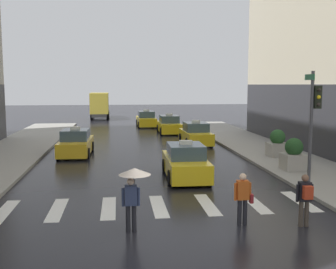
# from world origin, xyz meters

# --- Properties ---
(ground_plane) EXTENTS (160.00, 160.00, 0.00)m
(ground_plane) POSITION_xyz_m (0.00, 0.00, 0.00)
(ground_plane) COLOR black
(crosswalk_markings) EXTENTS (11.30, 2.80, 0.01)m
(crosswalk_markings) POSITION_xyz_m (-0.00, 3.00, 0.00)
(crosswalk_markings) COLOR silver
(crosswalk_markings) RESTS_ON ground
(traffic_light_pole) EXTENTS (0.44, 0.84, 4.80)m
(traffic_light_pole) POSITION_xyz_m (6.69, 4.82, 3.26)
(traffic_light_pole) COLOR #47474C
(traffic_light_pole) RESTS_ON curb_right
(taxi_lead) EXTENTS (1.99, 4.57, 1.80)m
(taxi_lead) POSITION_xyz_m (1.71, 7.45, 0.72)
(taxi_lead) COLOR yellow
(taxi_lead) RESTS_ON ground
(taxi_second) EXTENTS (2.04, 4.59, 1.80)m
(taxi_second) POSITION_xyz_m (-4.06, 14.54, 0.72)
(taxi_second) COLOR gold
(taxi_second) RESTS_ON ground
(taxi_third) EXTENTS (2.00, 4.57, 1.80)m
(taxi_third) POSITION_xyz_m (4.25, 18.33, 0.72)
(taxi_third) COLOR yellow
(taxi_third) RESTS_ON ground
(taxi_fourth) EXTENTS (1.95, 4.55, 1.80)m
(taxi_fourth) POSITION_xyz_m (3.17, 25.52, 0.72)
(taxi_fourth) COLOR yellow
(taxi_fourth) RESTS_ON ground
(taxi_fifth) EXTENTS (2.00, 4.57, 1.80)m
(taxi_fifth) POSITION_xyz_m (1.52, 31.79, 0.72)
(taxi_fifth) COLOR yellow
(taxi_fifth) RESTS_ON ground
(box_truck) EXTENTS (2.33, 7.56, 3.35)m
(box_truck) POSITION_xyz_m (-3.72, 42.12, 1.85)
(box_truck) COLOR #2D2D2D
(box_truck) RESTS_ON ground
(pedestrian_with_umbrella) EXTENTS (0.96, 0.96, 1.94)m
(pedestrian_with_umbrella) POSITION_xyz_m (-1.00, 0.48, 1.52)
(pedestrian_with_umbrella) COLOR black
(pedestrian_with_umbrella) RESTS_ON ground
(pedestrian_with_backpack) EXTENTS (0.55, 0.43, 1.65)m
(pedestrian_with_backpack) POSITION_xyz_m (4.26, 0.26, 0.97)
(pedestrian_with_backpack) COLOR #473D33
(pedestrian_with_backpack) RESTS_ON ground
(pedestrian_with_handbag) EXTENTS (0.60, 0.24, 1.65)m
(pedestrian_with_handbag) POSITION_xyz_m (2.43, 0.69, 0.93)
(pedestrian_with_handbag) COLOR black
(pedestrian_with_handbag) RESTS_ON ground
(planter_near_corner) EXTENTS (1.10, 1.10, 1.60)m
(planter_near_corner) POSITION_xyz_m (7.27, 7.94, 0.87)
(planter_near_corner) COLOR #A8A399
(planter_near_corner) RESTS_ON curb_right
(planter_mid_block) EXTENTS (1.10, 1.10, 1.60)m
(planter_mid_block) POSITION_xyz_m (7.97, 11.84, 0.87)
(planter_mid_block) COLOR #A8A399
(planter_mid_block) RESTS_ON curb_right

